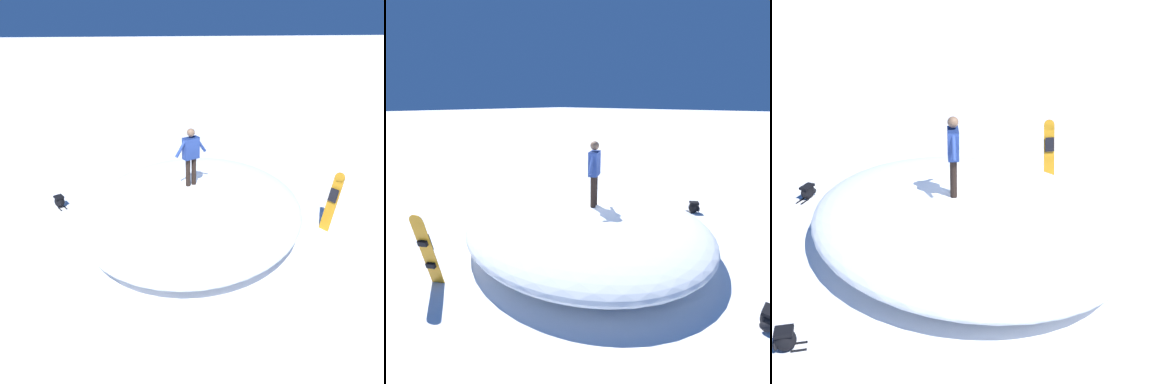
% 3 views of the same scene
% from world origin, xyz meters
% --- Properties ---
extents(ground, '(240.00, 240.00, 0.00)m').
position_xyz_m(ground, '(0.00, 0.00, 0.00)').
color(ground, white).
extents(snow_mound, '(9.16, 8.61, 1.07)m').
position_xyz_m(snow_mound, '(0.35, 0.16, 0.53)').
color(snow_mound, white).
rests_on(snow_mound, ground).
extents(snowboarder_standing, '(0.51, 0.97, 1.70)m').
position_xyz_m(snowboarder_standing, '(0.08, 0.12, 2.05)').
color(snowboarder_standing, black).
rests_on(snowboarder_standing, snow_mound).
extents(snowboard_primary_upright, '(0.45, 0.48, 1.70)m').
position_xyz_m(snowboard_primary_upright, '(1.27, 3.97, 0.88)').
color(snowboard_primary_upright, orange).
rests_on(snowboard_primary_upright, ground).
extents(backpack_near, '(0.26, 0.66, 0.35)m').
position_xyz_m(backpack_near, '(-4.19, 0.65, 0.18)').
color(backpack_near, black).
rests_on(backpack_near, ground).
extents(backpack_far, '(0.55, 0.47, 0.39)m').
position_xyz_m(backpack_far, '(-1.09, -4.00, 0.20)').
color(backpack_far, black).
rests_on(backpack_far, ground).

